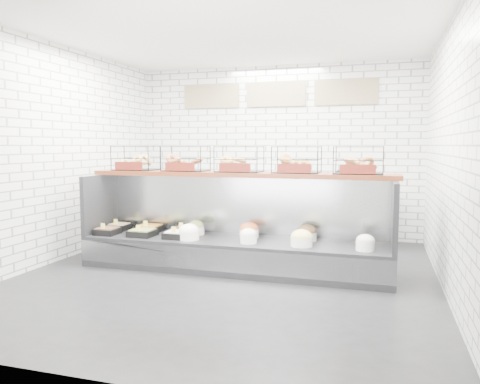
% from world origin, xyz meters
% --- Properties ---
extents(ground, '(5.50, 5.50, 0.00)m').
position_xyz_m(ground, '(0.00, 0.00, 0.00)').
color(ground, black).
rests_on(ground, ground).
extents(room_shell, '(5.02, 5.51, 3.01)m').
position_xyz_m(room_shell, '(0.00, 0.60, 2.06)').
color(room_shell, white).
rests_on(room_shell, ground).
extents(display_case, '(4.00, 0.90, 1.20)m').
position_xyz_m(display_case, '(-0.02, 0.34, 0.33)').
color(display_case, black).
rests_on(display_case, ground).
extents(bagel_shelf, '(4.10, 0.50, 0.40)m').
position_xyz_m(bagel_shelf, '(-0.00, 0.52, 1.38)').
color(bagel_shelf, '#502111').
rests_on(bagel_shelf, display_case).
extents(prep_counter, '(4.00, 0.60, 1.20)m').
position_xyz_m(prep_counter, '(-0.01, 2.43, 0.47)').
color(prep_counter, '#93969B').
rests_on(prep_counter, ground).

